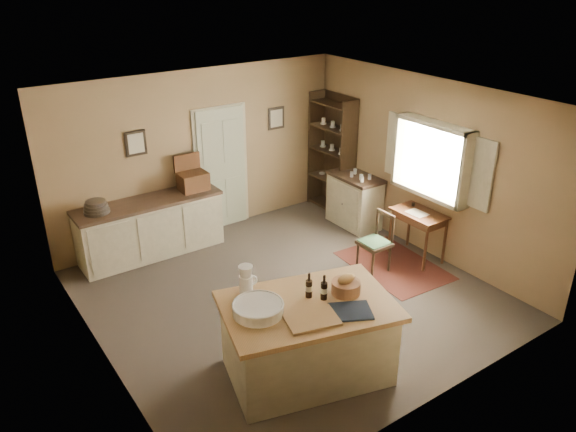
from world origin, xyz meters
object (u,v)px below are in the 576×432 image
sideboard (151,225)px  shelving_unit (334,154)px  work_island (307,337)px  desk_chair (374,244)px  writing_desk (419,219)px  right_cabinet (354,200)px

sideboard → shelving_unit: 3.47m
work_island → desk_chair: size_ratio=2.35×
work_island → shelving_unit: shelving_unit is taller
desk_chair → shelving_unit: shelving_unit is taller
sideboard → desk_chair: (2.47, -2.34, -0.05)m
work_island → desk_chair: 2.51m
work_island → shelving_unit: size_ratio=0.98×
desk_chair → work_island: bearing=-149.4°
writing_desk → shelving_unit: size_ratio=0.39×
work_island → right_cabinet: (2.95, 2.62, -0.02)m
work_island → writing_desk: size_ratio=2.51×
work_island → sideboard: 3.62m
work_island → shelving_unit: 4.65m
writing_desk → desk_chair: size_ratio=0.94×
work_island → writing_desk: 3.18m
work_island → desk_chair: bearing=45.6°
sideboard → desk_chair: 3.40m
desk_chair → shelving_unit: (0.94, 2.14, 0.61)m
sideboard → writing_desk: (3.26, -2.43, 0.18)m
right_cabinet → desk_chair: bearing=-120.3°
work_island → writing_desk: (2.95, 1.17, 0.18)m
writing_desk → desk_chair: desk_chair is taller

